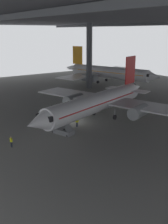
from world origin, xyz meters
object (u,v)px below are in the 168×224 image
Objects in this scene: boarding_stairs at (62,129)px; crew_worker_by_stairs at (77,122)px; airplane_main at (99,102)px; airplane_distant at (108,72)px; crew_worker_near_nose at (11,141)px.

crew_worker_by_stairs is (-1.22, 3.51, 0.19)m from boarding_stairs.
airplane_distant is (-27.48, 24.69, 0.04)m from airplane_main.
crew_worker_near_nose is 12.06m from crew_worker_by_stairs.
airplane_distant reaches higher than airplane_main.
airplane_distant reaches higher than crew_worker_near_nose.
airplane_distant is at bearing 126.01° from crew_worker_near_nose.
airplane_main is at bearing 101.78° from crew_worker_by_stairs.
boarding_stairs is (2.32, -8.81, -2.54)m from airplane_main.
boarding_stairs is 0.14× the size of airplane_distant.
airplane_distant reaches higher than boarding_stairs.
crew_worker_near_nose is 0.97× the size of crew_worker_by_stairs.
boarding_stairs is 8.43m from crew_worker_near_nose.
crew_worker_near_nose is at bearing -81.07° from crew_worker_by_stairs.
boarding_stairs is 2.86× the size of crew_worker_near_nose.
crew_worker_by_stairs is (1.10, -5.29, -2.35)m from airplane_main.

